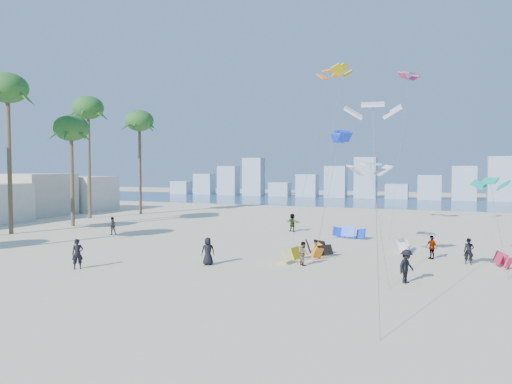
% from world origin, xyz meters
% --- Properties ---
extents(ground, '(220.00, 220.00, 0.00)m').
position_xyz_m(ground, '(0.00, 0.00, 0.00)').
color(ground, beige).
rests_on(ground, ground).
extents(ocean, '(220.00, 220.00, 0.00)m').
position_xyz_m(ocean, '(0.00, 72.00, 0.01)').
color(ocean, navy).
rests_on(ocean, ground).
extents(kitesurfer_near, '(0.81, 0.82, 1.90)m').
position_xyz_m(kitesurfer_near, '(-5.00, 5.69, 0.95)').
color(kitesurfer_near, black).
rests_on(kitesurfer_near, ground).
extents(kitesurfer_mid, '(0.95, 0.96, 1.56)m').
position_xyz_m(kitesurfer_mid, '(7.88, 11.99, 0.78)').
color(kitesurfer_mid, gray).
rests_on(kitesurfer_mid, ground).
extents(kitesurfers_far, '(31.59, 19.31, 1.88)m').
position_xyz_m(kitesurfers_far, '(5.90, 16.85, 0.89)').
color(kitesurfers_far, black).
rests_on(kitesurfers_far, ground).
extents(grounded_kites, '(13.95, 14.07, 0.98)m').
position_xyz_m(grounded_kites, '(10.45, 17.85, 0.45)').
color(grounded_kites, orange).
rests_on(grounded_kites, ground).
extents(flying_kites, '(23.83, 37.62, 18.48)m').
position_xyz_m(flying_kites, '(14.99, 20.24, 11.53)').
color(flying_kites, silver).
rests_on(flying_kites, ground).
extents(palm_row, '(9.83, 44.80, 15.30)m').
position_xyz_m(palm_row, '(-22.58, 16.18, 11.83)').
color(palm_row, brown).
rests_on(palm_row, ground).
extents(distant_skyline, '(85.00, 3.00, 8.40)m').
position_xyz_m(distant_skyline, '(-1.19, 82.00, 3.09)').
color(distant_skyline, '#9EADBF').
rests_on(distant_skyline, ground).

